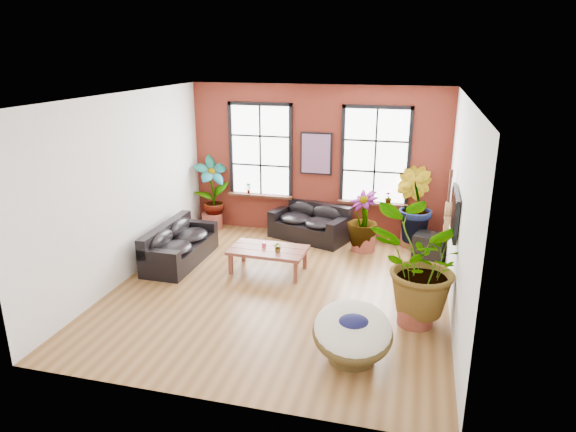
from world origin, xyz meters
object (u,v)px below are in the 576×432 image
at_px(sofa_back, 310,223).
at_px(coffee_table, 268,251).
at_px(sofa_left, 178,245).
at_px(papasan_chair, 353,332).

height_order(sofa_back, coffee_table, sofa_back).
bearing_deg(sofa_left, sofa_back, -48.57).
distance_m(sofa_back, papasan_chair, 5.00).
bearing_deg(papasan_chair, sofa_back, 96.13).
xyz_separation_m(sofa_left, papasan_chair, (3.99, -2.67, 0.08)).
xyz_separation_m(sofa_back, papasan_chair, (1.62, -4.73, 0.07)).
bearing_deg(sofa_back, sofa_left, -119.78).
bearing_deg(sofa_back, coffee_table, -82.08).
distance_m(sofa_back, sofa_left, 3.14).
bearing_deg(sofa_back, papasan_chair, -51.85).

